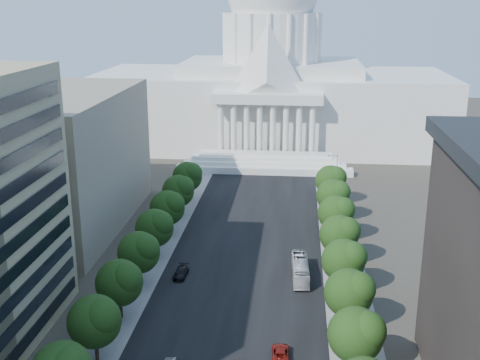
% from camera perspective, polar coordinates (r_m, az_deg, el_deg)
% --- Properties ---
extents(road_asphalt, '(30.00, 260.00, 0.01)m').
position_cam_1_polar(road_asphalt, '(124.81, 0.75, -6.50)').
color(road_asphalt, black).
rests_on(road_asphalt, ground).
extents(sidewalk_left, '(8.00, 260.00, 0.02)m').
position_cam_1_polar(sidewalk_left, '(127.67, -7.82, -6.11)').
color(sidewalk_left, gray).
rests_on(sidewalk_left, ground).
extents(sidewalk_right, '(8.00, 260.00, 0.02)m').
position_cam_1_polar(sidewalk_right, '(124.82, 9.54, -6.74)').
color(sidewalk_right, gray).
rests_on(sidewalk_right, ground).
extents(capitol, '(120.00, 56.00, 73.00)m').
position_cam_1_polar(capitol, '(211.44, 2.97, 8.76)').
color(capitol, white).
rests_on(capitol, ground).
extents(office_block_left_far, '(38.00, 52.00, 30.00)m').
position_cam_1_polar(office_block_left_far, '(141.16, -18.67, 1.80)').
color(office_block_left_far, gray).
rests_on(office_block_left_far, ground).
extents(tree_l_d, '(7.79, 7.60, 9.97)m').
position_cam_1_polar(tree_l_d, '(88.12, -13.48, -12.81)').
color(tree_l_d, '#33261C').
rests_on(tree_l_d, ground).
extents(tree_l_e, '(7.79, 7.60, 9.97)m').
position_cam_1_polar(tree_l_e, '(98.18, -11.23, -9.44)').
color(tree_l_e, '#33261C').
rests_on(tree_l_e, ground).
extents(tree_l_f, '(7.79, 7.60, 9.97)m').
position_cam_1_polar(tree_l_f, '(108.64, -9.44, -6.70)').
color(tree_l_f, '#33261C').
rests_on(tree_l_f, ground).
extents(tree_l_g, '(7.79, 7.60, 9.97)m').
position_cam_1_polar(tree_l_g, '(119.39, -7.99, -4.43)').
color(tree_l_g, '#33261C').
rests_on(tree_l_g, ground).
extents(tree_l_h, '(7.79, 7.60, 9.97)m').
position_cam_1_polar(tree_l_h, '(130.35, -6.78, -2.55)').
color(tree_l_h, '#33261C').
rests_on(tree_l_h, ground).
extents(tree_l_i, '(7.79, 7.60, 9.97)m').
position_cam_1_polar(tree_l_i, '(141.49, -5.77, -0.95)').
color(tree_l_i, '#33261C').
rests_on(tree_l_i, ground).
extents(tree_l_j, '(7.79, 7.60, 9.97)m').
position_cam_1_polar(tree_l_j, '(152.75, -4.90, 0.41)').
color(tree_l_j, '#33261C').
rests_on(tree_l_j, ground).
extents(tree_r_d, '(7.79, 7.60, 9.97)m').
position_cam_1_polar(tree_r_d, '(84.31, 11.14, -14.10)').
color(tree_r_d, '#33261C').
rests_on(tree_r_d, ground).
extents(tree_r_e, '(7.79, 7.60, 9.97)m').
position_cam_1_polar(tree_r_e, '(94.78, 10.49, -10.40)').
color(tree_r_e, '#33261C').
rests_on(tree_r_e, ground).
extents(tree_r_f, '(7.79, 7.60, 9.97)m').
position_cam_1_polar(tree_r_f, '(105.57, 9.97, -7.44)').
color(tree_r_f, '#33261C').
rests_on(tree_r_f, ground).
extents(tree_r_g, '(7.79, 7.60, 9.97)m').
position_cam_1_polar(tree_r_g, '(116.60, 9.56, -5.03)').
color(tree_r_g, '#33261C').
rests_on(tree_r_g, ground).
extents(tree_r_h, '(7.79, 7.60, 9.97)m').
position_cam_1_polar(tree_r_h, '(127.81, 9.22, -3.05)').
color(tree_r_h, '#33261C').
rests_on(tree_r_h, ground).
extents(tree_r_i, '(7.79, 7.60, 9.97)m').
position_cam_1_polar(tree_r_i, '(139.15, 8.94, -1.38)').
color(tree_r_i, '#33261C').
rests_on(tree_r_i, ground).
extents(tree_r_j, '(7.79, 7.60, 9.97)m').
position_cam_1_polar(tree_r_j, '(150.59, 8.70, 0.03)').
color(tree_r_j, '#33261C').
rests_on(tree_r_j, ground).
extents(streetlight_c, '(2.61, 0.44, 9.00)m').
position_cam_1_polar(streetlight_c, '(95.39, 11.41, -10.69)').
color(streetlight_c, gray).
rests_on(streetlight_c, ground).
extents(streetlight_d, '(2.61, 0.44, 9.00)m').
position_cam_1_polar(streetlight_d, '(118.07, 10.27, -5.12)').
color(streetlight_d, gray).
rests_on(streetlight_d, ground).
extents(streetlight_e, '(2.61, 0.44, 9.00)m').
position_cam_1_polar(streetlight_e, '(141.53, 9.51, -1.37)').
color(streetlight_e, gray).
rests_on(streetlight_e, ground).
extents(streetlight_f, '(2.61, 0.44, 9.00)m').
position_cam_1_polar(streetlight_f, '(165.44, 8.97, 1.31)').
color(streetlight_f, gray).
rests_on(streetlight_f, ground).
extents(car_red, '(2.65, 5.47, 1.50)m').
position_cam_1_polar(car_red, '(89.61, 3.85, -16.06)').
color(car_red, maroon).
rests_on(car_red, ground).
extents(car_dark_b, '(2.41, 5.47, 1.56)m').
position_cam_1_polar(car_dark_b, '(113.06, -5.63, -8.73)').
color(car_dark_b, black).
rests_on(car_dark_b, ground).
extents(city_bus, '(3.36, 12.23, 3.38)m').
position_cam_1_polar(city_bus, '(112.16, 5.74, -8.43)').
color(city_bus, silver).
rests_on(city_bus, ground).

